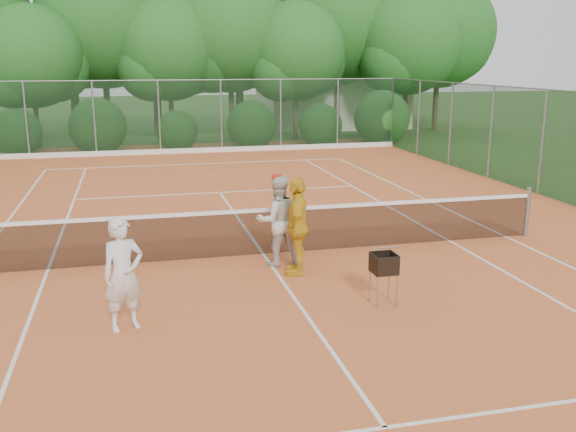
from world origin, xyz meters
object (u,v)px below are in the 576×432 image
object	(u,v)px
player_yellow	(297,226)
ball_hopper	(384,264)
player_white	(123,274)
player_center_grp	(278,220)

from	to	relation	value
player_yellow	ball_hopper	size ratio (longest dim) A/B	2.12
player_white	ball_hopper	size ratio (longest dim) A/B	1.97
player_yellow	player_center_grp	bearing A→B (deg)	-140.84
player_center_grp	player_yellow	xyz separation A→B (m)	(0.23, -0.60, 0.02)
player_yellow	ball_hopper	distance (m)	2.06
ball_hopper	player_white	bearing A→B (deg)	167.42
player_white	ball_hopper	world-z (taller)	player_white
player_yellow	player_white	bearing A→B (deg)	-40.92
player_white	ball_hopper	distance (m)	4.00
player_white	ball_hopper	xyz separation A→B (m)	(3.99, 0.00, -0.16)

